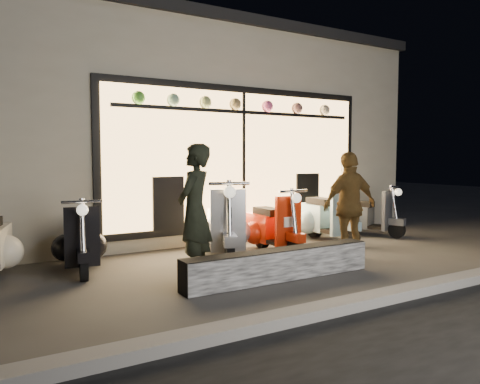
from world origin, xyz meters
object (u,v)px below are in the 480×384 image
object	(u,v)px
scooter_red	(270,226)
man	(195,211)
graffiti_barrier	(280,265)
woman	(350,205)
scooter_silver	(224,226)

from	to	relation	value
scooter_red	man	distance (m)	2.10
graffiti_barrier	woman	bearing A→B (deg)	16.30
man	graffiti_barrier	bearing A→B (deg)	98.80
scooter_silver	scooter_red	size ratio (longest dim) A/B	1.12
scooter_silver	man	bearing A→B (deg)	-111.20
scooter_silver	woman	size ratio (longest dim) A/B	0.97
scooter_silver	woman	distance (m)	2.01
scooter_silver	woman	world-z (taller)	woman
man	woman	xyz separation A→B (m)	(2.55, -0.22, -0.05)
graffiti_barrier	man	xyz separation A→B (m)	(-0.86, 0.71, 0.68)
scooter_silver	scooter_red	bearing A→B (deg)	17.90
graffiti_barrier	man	world-z (taller)	man
graffiti_barrier	scooter_silver	bearing A→B (deg)	85.51
woman	scooter_red	bearing A→B (deg)	-54.60
graffiti_barrier	scooter_red	world-z (taller)	scooter_red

